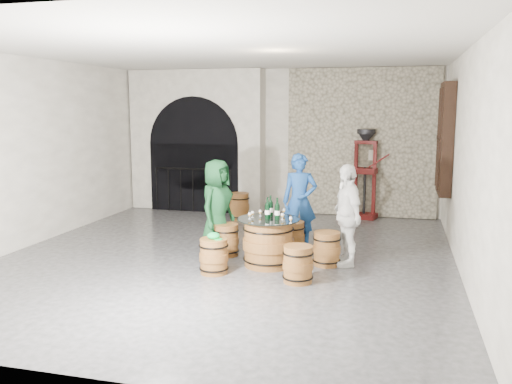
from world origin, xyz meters
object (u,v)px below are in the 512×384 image
(barrel_stool_left, at_px, (226,240))
(barrel_stool_far, at_px, (292,237))
(wine_bottle_left, at_px, (268,210))
(barrel_stool_right, at_px, (327,249))
(barrel_stool_near_left, at_px, (214,256))
(wine_bottle_right, at_px, (271,208))
(side_barrel, at_px, (239,207))
(wine_bottle_center, at_px, (277,211))
(barrel_table, at_px, (268,242))
(person_green, at_px, (217,207))
(person_blue, at_px, (300,201))
(barrel_stool_near_right, at_px, (298,264))
(corking_press, at_px, (365,167))
(person_white, at_px, (347,215))

(barrel_stool_left, height_order, barrel_stool_far, same)
(wine_bottle_left, bearing_deg, barrel_stool_right, 17.34)
(barrel_stool_near_left, distance_m, wine_bottle_right, 1.16)
(barrel_stool_near_left, xyz_separation_m, wine_bottle_right, (0.66, 0.74, 0.60))
(barrel_stool_right, xyz_separation_m, side_barrel, (-2.22, 2.84, 0.03))
(barrel_stool_far, relative_size, wine_bottle_center, 1.57)
(barrel_table, xyz_separation_m, person_green, (-0.97, 0.47, 0.41))
(person_blue, xyz_separation_m, side_barrel, (-1.63, 1.94, -0.52))
(side_barrel, bearing_deg, barrel_stool_near_right, -62.59)
(person_blue, relative_size, corking_press, 0.84)
(person_green, height_order, person_blue, person_blue)
(barrel_stool_near_left, bearing_deg, barrel_stool_right, 28.52)
(person_blue, distance_m, corking_press, 2.96)
(wine_bottle_right, bearing_deg, person_white, 8.03)
(person_blue, height_order, wine_bottle_left, person_blue)
(barrel_stool_left, xyz_separation_m, wine_bottle_right, (0.79, -0.22, 0.60))
(person_blue, distance_m, side_barrel, 2.59)
(person_white, xyz_separation_m, corking_press, (0.03, 3.63, 0.34))
(barrel_stool_far, height_order, wine_bottle_center, wine_bottle_center)
(barrel_stool_right, relative_size, wine_bottle_right, 1.57)
(person_blue, relative_size, wine_bottle_center, 4.93)
(barrel_stool_left, bearing_deg, barrel_stool_near_left, -82.46)
(wine_bottle_center, height_order, corking_press, corking_press)
(person_blue, distance_m, person_white, 1.19)
(barrel_stool_near_right, bearing_deg, wine_bottle_right, 124.92)
(wine_bottle_center, bearing_deg, person_blue, 84.09)
(person_white, height_order, corking_press, corking_press)
(barrel_stool_near_left, xyz_separation_m, person_green, (-0.31, 1.05, 0.52))
(barrel_stool_left, height_order, barrel_stool_right, same)
(barrel_stool_far, xyz_separation_m, barrel_stool_right, (0.65, -0.61, 0.00))
(person_green, relative_size, wine_bottle_left, 4.73)
(barrel_stool_near_left, distance_m, wine_bottle_left, 1.05)
(barrel_stool_right, relative_size, person_green, 0.33)
(barrel_table, height_order, person_white, person_white)
(person_white, bearing_deg, wine_bottle_left, -98.66)
(barrel_stool_near_left, xyz_separation_m, corking_press, (1.82, 4.53, 0.85))
(wine_bottle_center, bearing_deg, corking_press, 75.64)
(barrel_table, height_order, wine_bottle_right, wine_bottle_right)
(person_blue, bearing_deg, side_barrel, 118.16)
(barrel_stool_near_right, distance_m, barrel_stool_near_left, 1.24)
(barrel_stool_near_right, distance_m, wine_bottle_left, 1.06)
(barrel_stool_left, distance_m, barrel_stool_far, 1.10)
(barrel_stool_near_left, distance_m, person_white, 2.07)
(person_green, distance_m, wine_bottle_center, 1.22)
(barrel_stool_left, height_order, wine_bottle_center, wine_bottle_center)
(corking_press, bearing_deg, wine_bottle_center, -92.77)
(barrel_stool_right, relative_size, corking_press, 0.27)
(barrel_table, distance_m, barrel_stool_right, 0.89)
(person_white, relative_size, wine_bottle_right, 4.73)
(barrel_stool_right, distance_m, person_blue, 1.21)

